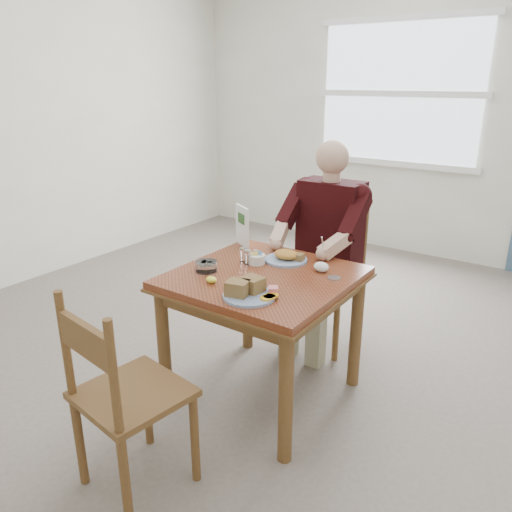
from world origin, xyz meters
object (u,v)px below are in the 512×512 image
Objects in this scene: chair_near at (123,396)px; near_plate at (248,290)px; far_plate at (287,257)px; diner at (325,232)px; chair_far at (329,276)px; table at (263,293)px.

chair_near reaches higher than near_plate.
near_plate is 0.54m from far_plate.
diner is at bearing 86.98° from chair_near.
chair_far is at bearing 89.64° from far_plate.
diner is at bearing 95.96° from near_plate.
table is at bearing 110.03° from near_plate.
chair_far reaches higher than table.
chair_far is (0.00, 0.80, -0.16)m from table.
diner is 5.28× the size of far_plate.
chair_near reaches higher than table.
chair_near is (-0.09, -1.72, 0.00)m from chair_far.
table is 0.28m from far_plate.
table is at bearing 84.68° from chair_near.
table is 3.31× the size of near_plate.
chair_far reaches higher than far_plate.
diner is at bearing 90.00° from table.
diner is (0.00, 0.71, 0.17)m from table.
near_plate is at bearing -69.97° from table.
near_plate is (0.10, -0.28, 0.14)m from table.
chair_near is at bearing -95.32° from table.
chair_near reaches higher than far_plate.
table is 0.94m from chair_near.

